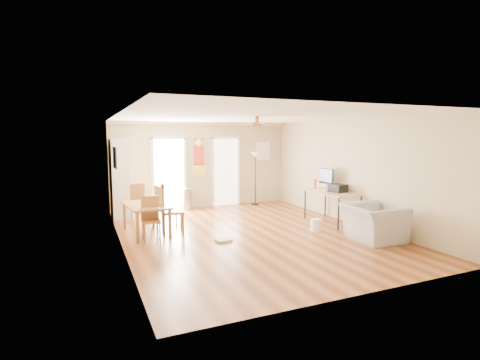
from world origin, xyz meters
name	(u,v)px	position (x,y,z in m)	size (l,w,h in m)	color
floor	(251,234)	(0.00, 0.00, 0.00)	(7.00, 7.00, 0.00)	brown
ceiling	(251,117)	(0.00, 0.00, 2.60)	(5.50, 7.00, 0.00)	silver
wall_back	(203,165)	(0.00, 3.50, 1.30)	(5.50, 0.04, 2.60)	beige
wall_front	(362,202)	(0.00, -3.50, 1.30)	(5.50, 0.04, 2.60)	beige
wall_left	(120,182)	(-2.75, 0.00, 1.30)	(0.04, 7.00, 2.60)	beige
wall_right	(350,171)	(2.75, 0.00, 1.30)	(0.04, 7.00, 2.60)	beige
crown_molding	(251,118)	(0.00, 0.00, 2.56)	(5.50, 7.00, 0.08)	white
kitchen_doorway	(169,174)	(-1.05, 3.48, 1.05)	(0.90, 0.10, 2.10)	white
bathroom_doorway	(226,172)	(0.75, 3.48, 1.05)	(0.80, 0.10, 2.10)	white
wall_decal	(199,157)	(-0.13, 3.48, 1.55)	(0.46, 0.03, 1.10)	red
ac_grille	(263,151)	(2.05, 3.47, 1.70)	(0.50, 0.04, 0.60)	white
framed_poster	(115,158)	(-2.73, 1.40, 1.70)	(0.04, 0.66, 0.48)	black
ceiling_fan	(257,124)	(0.00, -0.30, 2.43)	(1.24, 1.24, 0.20)	#593819
bookshelf	(119,179)	(-2.52, 2.87, 1.06)	(0.42, 0.95, 2.12)	silver
dining_table	(146,219)	(-2.15, 0.91, 0.34)	(0.81, 1.35, 0.67)	olive
dining_chair_right_a	(166,207)	(-1.60, 1.37, 0.50)	(0.41, 0.41, 1.00)	olive
dining_chair_right_b	(173,209)	(-1.60, 0.68, 0.57)	(0.47, 0.47, 1.14)	#935E2F
dining_chair_near	(151,219)	(-2.13, 0.40, 0.45)	(0.37, 0.37, 0.90)	#9F6433
dining_chair_far	(138,201)	(-2.09, 2.59, 0.47)	(0.39, 0.39, 0.95)	olive
trash_can	(187,199)	(-0.58, 3.24, 0.32)	(0.29, 0.29, 0.64)	#B0B0B2
torchiere_lamp	(255,178)	(1.64, 3.16, 0.84)	(0.32, 0.32, 1.68)	black
computer_desk	(331,207)	(2.33, 0.17, 0.39)	(0.74, 1.47, 0.79)	tan
imac	(326,179)	(2.47, 0.61, 1.06)	(0.08, 0.59, 0.55)	black
keyboard	(321,190)	(2.20, 0.44, 0.80)	(0.12, 0.38, 0.01)	silver
printer	(338,188)	(2.45, 0.09, 0.89)	(0.33, 0.39, 0.20)	black
orange_bottle	(315,184)	(2.30, 0.86, 0.92)	(0.09, 0.09, 0.26)	orange
wastebasket_a	(316,225)	(1.50, -0.36, 0.14)	(0.24, 0.24, 0.27)	white
floor_cloth	(223,240)	(-0.77, -0.32, 0.02)	(0.31, 0.24, 0.04)	#A9A9A3
armchair	(373,223)	(2.15, -1.47, 0.37)	(1.14, 1.00, 0.74)	#969691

